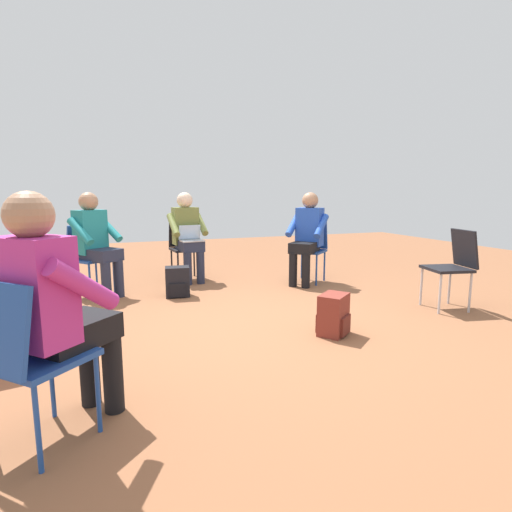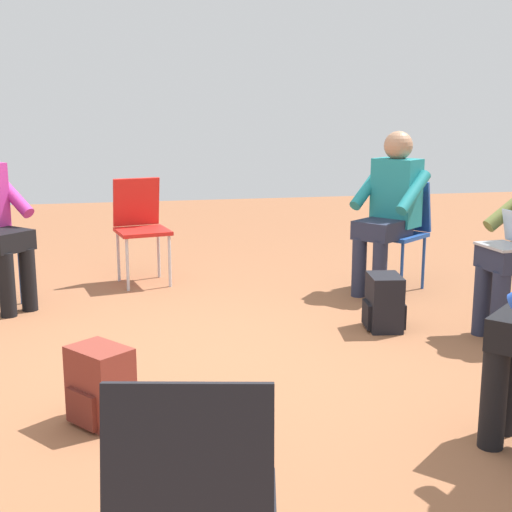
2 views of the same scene
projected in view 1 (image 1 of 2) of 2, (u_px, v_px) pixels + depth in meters
ground_plane at (247, 323)px, 3.81m from camera, size 14.00×14.00×0.00m
chair_northeast at (311, 246)px, 5.57m from camera, size 0.59×0.58×0.85m
chair_northwest at (88, 254)px, 4.85m from camera, size 0.58×0.58×0.85m
chair_southwest at (26, 353)px, 1.85m from camera, size 0.58×0.58×0.85m
chair_east at (453, 263)px, 4.22m from camera, size 0.51×0.47×0.85m
chair_north at (184, 245)px, 5.74m from camera, size 0.44×0.48×0.85m
person_with_laptop at (188, 232)px, 5.56m from camera, size 0.53×0.55×1.24m
person_in_teal at (96, 239)px, 4.73m from camera, size 0.63×0.63×1.24m
person_in_magenta at (54, 302)px, 1.97m from camera, size 0.63×0.63×1.24m
person_in_blue at (307, 233)px, 5.39m from camera, size 0.63×0.63×1.24m
backpack_near_laptop_user at (333, 317)px, 3.49m from camera, size 0.34×0.33×0.36m
backpack_by_empty_chair at (178, 283)px, 4.78m from camera, size 0.31×0.28×0.36m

